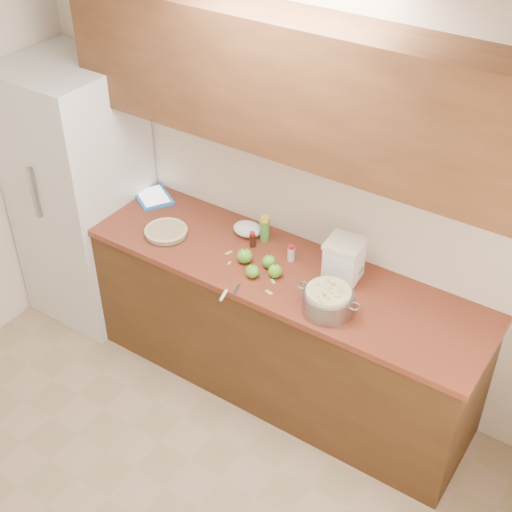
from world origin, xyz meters
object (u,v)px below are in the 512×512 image
Objects in this scene: colander at (328,301)px; pie at (166,232)px; flour_canister at (344,260)px; tablet at (153,197)px.

pie is at bearing 176.72° from colander.
flour_canister is 1.42m from tablet.
tablet is (-1.48, 0.34, -0.06)m from colander.
pie is 1.11× the size of flour_canister.
flour_canister reaches higher than colander.
colander is 1.08× the size of tablet.
pie is 0.43m from tablet.
pie is 0.74× the size of colander.
flour_canister is (-0.07, 0.29, 0.06)m from colander.
colander reaches higher than tablet.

